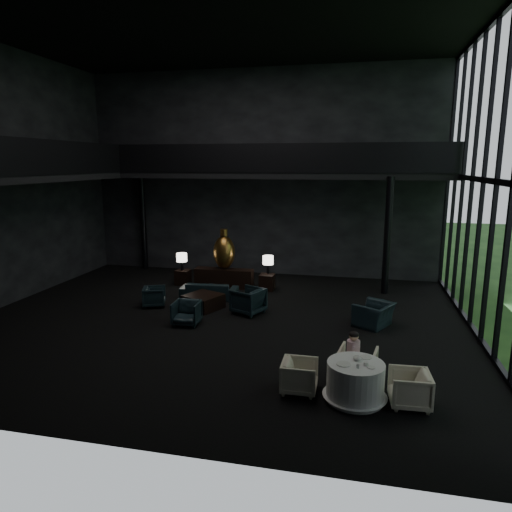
% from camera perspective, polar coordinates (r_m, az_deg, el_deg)
% --- Properties ---
extents(floor, '(14.00, 12.00, 0.02)m').
position_cam_1_polar(floor, '(13.21, -4.78, -8.11)').
color(floor, black).
rests_on(floor, ground).
extents(ceiling, '(14.00, 12.00, 0.02)m').
position_cam_1_polar(ceiling, '(12.94, -5.44, 27.50)').
color(ceiling, black).
rests_on(ceiling, ground).
extents(wall_back, '(14.00, 0.04, 8.00)m').
position_cam_1_polar(wall_back, '(18.26, 0.65, 10.19)').
color(wall_back, black).
rests_on(wall_back, ground).
extents(wall_front, '(14.00, 0.04, 8.00)m').
position_cam_1_polar(wall_front, '(6.97, -20.15, 7.28)').
color(wall_front, black).
rests_on(wall_front, ground).
extents(curtain_wall, '(0.20, 12.00, 8.00)m').
position_cam_1_polar(curtain_wall, '(12.30, 27.90, 8.21)').
color(curtain_wall, black).
rests_on(curtain_wall, ground).
extents(mezzanine_left, '(2.00, 12.00, 0.25)m').
position_cam_1_polar(mezzanine_left, '(15.35, -27.24, 8.67)').
color(mezzanine_left, black).
rests_on(mezzanine_left, wall_left).
extents(mezzanine_back, '(12.00, 2.00, 0.25)m').
position_cam_1_polar(mezzanine_back, '(17.09, 3.28, 10.08)').
color(mezzanine_back, black).
rests_on(mezzanine_back, wall_back).
extents(railing_left, '(0.06, 12.00, 1.00)m').
position_cam_1_polar(railing_left, '(14.74, -24.40, 11.19)').
color(railing_left, black).
rests_on(railing_left, mezzanine_left).
extents(railing_back, '(12.00, 0.06, 1.00)m').
position_cam_1_polar(railing_back, '(16.10, 2.73, 12.13)').
color(railing_back, black).
rests_on(railing_back, mezzanine_back).
extents(column_nw, '(0.24, 0.24, 4.00)m').
position_cam_1_polar(column_nw, '(19.77, -13.92, 4.14)').
color(column_nw, black).
rests_on(column_nw, floor).
extents(column_ne, '(0.24, 0.24, 4.00)m').
position_cam_1_polar(column_ne, '(16.09, 16.11, 2.40)').
color(column_ne, black).
rests_on(column_ne, floor).
extents(console, '(2.13, 0.48, 0.68)m').
position_cam_1_polar(console, '(16.60, -4.02, -2.76)').
color(console, black).
rests_on(console, floor).
extents(bronze_urn, '(0.77, 0.77, 1.44)m').
position_cam_1_polar(bronze_urn, '(16.45, -4.01, 0.52)').
color(bronze_urn, '#A78E39').
rests_on(bronze_urn, console).
extents(side_table_left, '(0.50, 0.50, 0.55)m').
position_cam_1_polar(side_table_left, '(17.16, -9.12, -2.63)').
color(side_table_left, black).
rests_on(side_table_left, floor).
extents(table_lamp_left, '(0.39, 0.39, 0.65)m').
position_cam_1_polar(table_lamp_left, '(16.95, -9.27, -0.27)').
color(table_lamp_left, black).
rests_on(table_lamp_left, side_table_left).
extents(side_table_right, '(0.51, 0.51, 0.56)m').
position_cam_1_polar(side_table_right, '(16.21, 1.39, -3.29)').
color(side_table_right, black).
rests_on(side_table_right, floor).
extents(table_lamp_right, '(0.38, 0.38, 0.64)m').
position_cam_1_polar(table_lamp_right, '(16.20, 1.51, -0.61)').
color(table_lamp_right, black).
rests_on(table_lamp_right, side_table_right).
extents(sofa, '(1.74, 0.63, 0.67)m').
position_cam_1_polar(sofa, '(15.29, -5.86, -4.07)').
color(sofa, black).
rests_on(sofa, floor).
extents(lounge_armchair_west, '(0.72, 0.74, 0.60)m').
position_cam_1_polar(lounge_armchair_west, '(14.75, -12.58, -5.01)').
color(lounge_armchair_west, black).
rests_on(lounge_armchair_west, floor).
extents(lounge_armchair_east, '(1.14, 1.17, 0.93)m').
position_cam_1_polar(lounge_armchair_east, '(13.69, -0.99, -5.30)').
color(lounge_armchair_east, black).
rests_on(lounge_armchair_east, floor).
extents(lounge_armchair_south, '(0.72, 0.68, 0.70)m').
position_cam_1_polar(lounge_armchair_south, '(12.93, -8.67, -7.00)').
color(lounge_armchair_south, black).
rests_on(lounge_armchair_south, floor).
extents(window_armchair, '(0.99, 1.12, 0.82)m').
position_cam_1_polar(window_armchair, '(13.07, 14.53, -6.76)').
color(window_armchair, black).
rests_on(window_armchair, floor).
extents(coffee_table, '(1.30, 1.30, 0.44)m').
position_cam_1_polar(coffee_table, '(14.29, -6.61, -5.68)').
color(coffee_table, black).
rests_on(coffee_table, floor).
extents(dining_table, '(1.22, 1.22, 0.75)m').
position_cam_1_polar(dining_table, '(9.17, 12.28, -15.35)').
color(dining_table, white).
rests_on(dining_table, floor).
extents(dining_chair_north, '(0.84, 0.80, 0.75)m').
position_cam_1_polar(dining_chair_north, '(9.91, 12.56, -12.92)').
color(dining_chair_north, beige).
rests_on(dining_chair_north, floor).
extents(dining_chair_east, '(0.67, 0.71, 0.69)m').
position_cam_1_polar(dining_chair_east, '(9.23, 18.64, -15.38)').
color(dining_chair_east, beige).
rests_on(dining_chair_east, floor).
extents(dining_chair_west, '(0.58, 0.62, 0.64)m').
position_cam_1_polar(dining_chair_west, '(9.31, 5.47, -14.74)').
color(dining_chair_west, beige).
rests_on(dining_chair_west, floor).
extents(child, '(0.27, 0.27, 0.58)m').
position_cam_1_polar(child, '(9.82, 12.09, -10.82)').
color(child, '#E499C3').
rests_on(child, dining_chair_north).
extents(plate_a, '(0.35, 0.35, 0.02)m').
position_cam_1_polar(plate_a, '(8.88, 10.88, -13.12)').
color(plate_a, white).
rests_on(plate_a, dining_table).
extents(plate_b, '(0.26, 0.26, 0.02)m').
position_cam_1_polar(plate_b, '(9.25, 13.54, -12.20)').
color(plate_b, white).
rests_on(plate_b, dining_table).
extents(saucer, '(0.18, 0.18, 0.01)m').
position_cam_1_polar(saucer, '(8.86, 14.21, -13.35)').
color(saucer, white).
rests_on(saucer, dining_table).
extents(coffee_cup, '(0.09, 0.09, 0.07)m').
position_cam_1_polar(coffee_cup, '(8.91, 13.59, -12.89)').
color(coffee_cup, white).
rests_on(coffee_cup, saucer).
extents(cereal_bowl, '(0.16, 0.16, 0.08)m').
position_cam_1_polar(cereal_bowl, '(9.10, 12.56, -12.34)').
color(cereal_bowl, white).
rests_on(cereal_bowl, dining_table).
extents(cream_pot, '(0.06, 0.06, 0.06)m').
position_cam_1_polar(cream_pot, '(8.78, 12.61, -13.32)').
color(cream_pot, '#99999E').
rests_on(cream_pot, dining_table).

